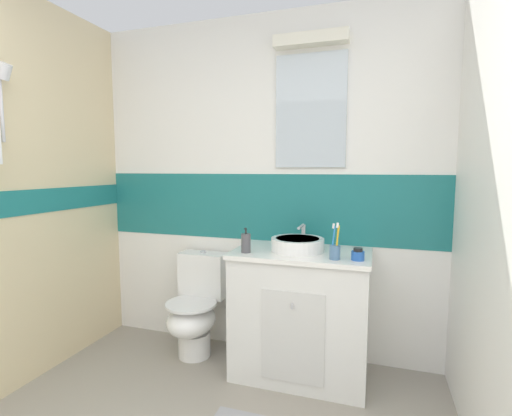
# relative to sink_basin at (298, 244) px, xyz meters

# --- Properties ---
(wall_back_tiled) EXTENTS (3.20, 0.20, 2.50)m
(wall_back_tiled) POSITION_rel_sink_basin_xyz_m (-0.33, 0.32, 0.36)
(wall_back_tiled) COLOR white
(wall_back_tiled) RESTS_ON ground_plane
(vanity_cabinet) EXTENTS (0.89, 0.56, 0.85)m
(vanity_cabinet) POSITION_rel_sink_basin_xyz_m (0.03, 0.01, -0.47)
(vanity_cabinet) COLOR silver
(vanity_cabinet) RESTS_ON ground_plane
(sink_basin) EXTENTS (0.35, 0.39, 0.16)m
(sink_basin) POSITION_rel_sink_basin_xyz_m (0.00, 0.00, 0.00)
(sink_basin) COLOR white
(sink_basin) RESTS_ON vanity_cabinet
(toilet) EXTENTS (0.37, 0.50, 0.76)m
(toilet) POSITION_rel_sink_basin_xyz_m (-0.77, 0.03, -0.54)
(toilet) COLOR white
(toilet) RESTS_ON ground_plane
(toothbrush_cup) EXTENTS (0.06, 0.06, 0.22)m
(toothbrush_cup) POSITION_rel_sink_basin_xyz_m (0.26, -0.16, 0.01)
(toothbrush_cup) COLOR #4C7299
(toothbrush_cup) RESTS_ON vanity_cabinet
(soap_dispenser) EXTENTS (0.06, 0.06, 0.16)m
(soap_dispenser) POSITION_rel_sink_basin_xyz_m (-0.31, -0.16, 0.02)
(soap_dispenser) COLOR #4C4C51
(soap_dispenser) RESTS_ON vanity_cabinet
(hair_gel_jar) EXTENTS (0.08, 0.08, 0.07)m
(hair_gel_jar) POSITION_rel_sink_basin_xyz_m (0.39, -0.14, -0.01)
(hair_gel_jar) COLOR #2659B2
(hair_gel_jar) RESTS_ON vanity_cabinet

